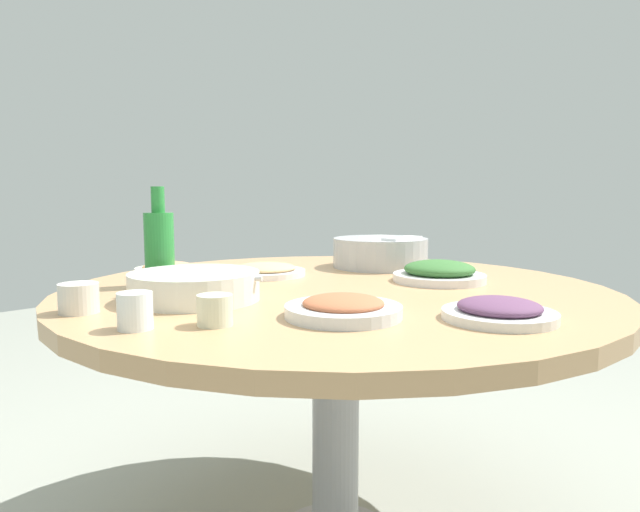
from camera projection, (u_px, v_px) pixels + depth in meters
round_dining_table at (336, 319)px, 1.41m from camera, size 1.38×1.38×0.72m
rice_bowl at (380, 252)px, 1.77m from camera, size 0.31×0.31×0.10m
soup_bowl at (195, 287)px, 1.21m from camera, size 0.29×0.29×0.06m
dish_eggplant at (499, 311)px, 1.02m from camera, size 0.21×0.21×0.04m
dish_shrimp at (168, 269)px, 1.60m from camera, size 0.19×0.19×0.04m
dish_noodles at (266, 270)px, 1.59m from camera, size 0.23×0.23×0.04m
dish_tofu_braise at (343, 308)px, 1.04m from camera, size 0.23×0.23×0.04m
dish_greens at (439, 273)px, 1.47m from camera, size 0.25×0.25×0.06m
green_bottle at (159, 246)px, 1.39m from camera, size 0.08×0.08×0.26m
tea_cup_near at (79, 298)px, 1.08m from camera, size 0.08×0.08×0.06m
tea_cup_far at (215, 310)px, 0.98m from camera, size 0.06×0.06×0.06m
tea_cup_side at (135, 311)px, 0.95m from camera, size 0.06×0.06×0.07m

